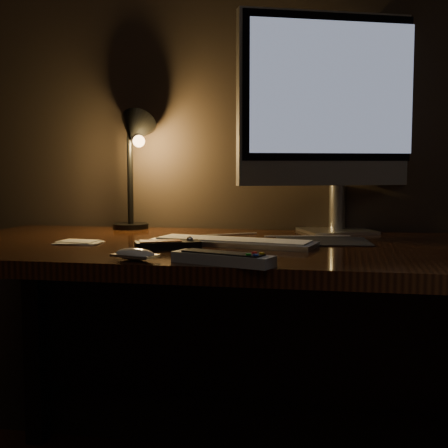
% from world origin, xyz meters
% --- Properties ---
extents(desk, '(1.60, 0.75, 0.75)m').
position_xyz_m(desk, '(0.00, 1.93, 0.62)').
color(desk, '#33190B').
rests_on(desk, ground).
extents(monitor, '(0.59, 0.28, 0.66)m').
position_xyz_m(monitor, '(0.26, 2.18, 1.14)').
color(monitor, silver).
rests_on(monitor, desk).
extents(keyboard, '(0.44, 0.20, 0.02)m').
position_xyz_m(keyboard, '(-0.00, 1.84, 0.76)').
color(keyboard, silver).
rests_on(keyboard, desk).
extents(mousepad, '(0.27, 0.23, 0.00)m').
position_xyz_m(mousepad, '(0.22, 1.95, 0.75)').
color(mousepad, black).
rests_on(mousepad, desk).
extents(mouse, '(0.11, 0.08, 0.02)m').
position_xyz_m(mouse, '(-0.17, 1.54, 0.76)').
color(mouse, white).
rests_on(mouse, desk).
extents(media_remote, '(0.17, 0.12, 0.03)m').
position_xyz_m(media_remote, '(-0.15, 1.73, 0.76)').
color(media_remote, black).
rests_on(media_remote, desk).
extents(tv_remote, '(0.23, 0.13, 0.03)m').
position_xyz_m(tv_remote, '(0.03, 1.52, 0.76)').
color(tv_remote, gray).
rests_on(tv_remote, desk).
extents(papers, '(0.12, 0.08, 0.01)m').
position_xyz_m(papers, '(-0.41, 1.79, 0.75)').
color(papers, white).
rests_on(papers, desk).
extents(desk_lamp, '(0.17, 0.20, 0.38)m').
position_xyz_m(desk_lamp, '(-0.37, 2.14, 1.01)').
color(desk_lamp, black).
rests_on(desk_lamp, desk).
extents(cable, '(0.48, 0.19, 0.00)m').
position_xyz_m(cable, '(0.04, 2.03, 0.75)').
color(cable, white).
rests_on(cable, desk).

